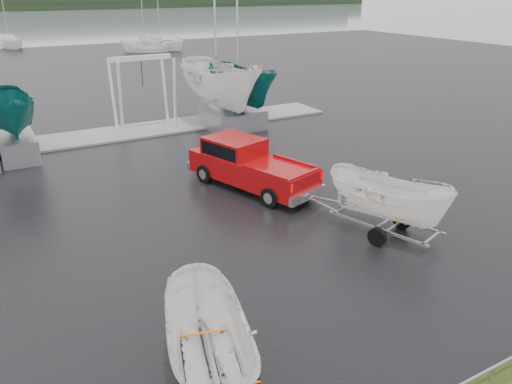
% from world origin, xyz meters
% --- Properties ---
extents(ground_plane, '(120.00, 120.00, 0.00)m').
position_xyz_m(ground_plane, '(0.00, 0.00, 0.00)').
color(ground_plane, black).
rests_on(ground_plane, ground).
extents(dock, '(30.00, 3.00, 0.12)m').
position_xyz_m(dock, '(0.00, 13.00, 0.05)').
color(dock, gray).
rests_on(dock, ground).
extents(pickup_truck, '(3.52, 6.00, 1.89)m').
position_xyz_m(pickup_truck, '(4.76, 2.84, 0.99)').
color(pickup_truck, '#8E070A').
rests_on(pickup_truck, ground).
extents(trailer_hitched, '(2.19, 3.79, 4.82)m').
position_xyz_m(trailer_hitched, '(6.63, -3.21, 2.62)').
color(trailer_hitched, '#94969C').
rests_on(trailer_hitched, ground).
extents(trailer_parked, '(2.10, 3.78, 4.74)m').
position_xyz_m(trailer_parked, '(-1.24, -6.86, 2.58)').
color(trailer_parked, '#94969C').
rests_on(trailer_parked, ground).
extents(boat_hoist, '(3.30, 2.18, 4.12)m').
position_xyz_m(boat_hoist, '(3.82, 13.00, 2.67)').
color(boat_hoist, silver).
rests_on(boat_hoist, ground).
extents(keelboat_1, '(2.10, 3.20, 6.69)m').
position_xyz_m(keelboat_1, '(-2.98, 11.20, 3.29)').
color(keelboat_1, '#94969C').
rests_on(keelboat_1, ground).
extents(keelboat_2, '(2.83, 3.20, 11.01)m').
position_xyz_m(keelboat_2, '(7.57, 11.00, 4.51)').
color(keelboat_2, '#94969C').
rests_on(keelboat_2, ground).
extents(keelboat_3, '(2.40, 3.20, 10.57)m').
position_xyz_m(keelboat_3, '(9.06, 11.30, 3.81)').
color(keelboat_3, '#94969C').
rests_on(keelboat_3, ground).
extents(mast_rack_2, '(7.00, 0.56, 0.06)m').
position_xyz_m(mast_rack_2, '(4.00, -9.50, 0.35)').
color(mast_rack_2, '#94969C').
rests_on(mast_rack_2, ground).
extents(moored_boat_2, '(3.14, 3.11, 11.02)m').
position_xyz_m(moored_boat_2, '(14.80, 47.51, 0.01)').
color(moored_boat_2, white).
rests_on(moored_boat_2, ground).
extents(moored_boat_3, '(3.56, 3.58, 11.37)m').
position_xyz_m(moored_boat_3, '(17.29, 49.00, 0.00)').
color(moored_boat_3, white).
rests_on(moored_boat_3, ground).
extents(moored_boat_5, '(2.85, 2.91, 11.36)m').
position_xyz_m(moored_boat_5, '(0.83, 60.64, 0.00)').
color(moored_boat_5, white).
rests_on(moored_boat_5, ground).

